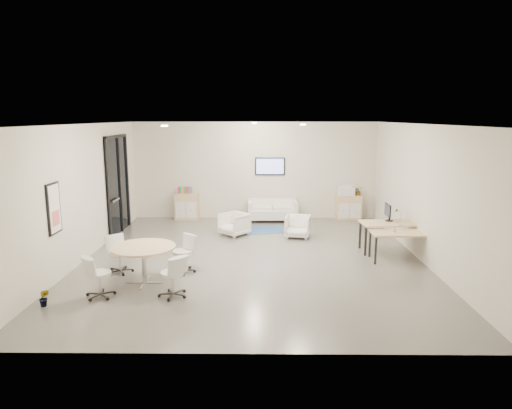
{
  "coord_description": "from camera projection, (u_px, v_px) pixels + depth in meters",
  "views": [
    {
      "loc": [
        0.2,
        -10.55,
        3.37
      ],
      "look_at": [
        0.08,
        0.4,
        1.25
      ],
      "focal_mm": 32.0,
      "sensor_mm": 36.0,
      "label": 1
    }
  ],
  "objects": [
    {
      "name": "monitor",
      "position": [
        388.0,
        212.0,
        11.5
      ],
      "size": [
        0.2,
        0.5,
        0.44
      ],
      "color": "black",
      "rests_on": "desk_rear"
    },
    {
      "name": "printer",
      "position": [
        346.0,
        190.0,
        14.98
      ],
      "size": [
        0.52,
        0.44,
        0.34
      ],
      "rotation": [
        0.0,
        0.0,
        0.08
      ],
      "color": "white",
      "rests_on": "sideboard_right"
    },
    {
      "name": "plant_floor",
      "position": [
        45.0,
        303.0,
        8.21
      ],
      "size": [
        0.2,
        0.34,
        0.15
      ],
      "primitive_type": "imported",
      "rotation": [
        0.0,
        0.0,
        0.06
      ],
      "color": "#3F7F3F",
      "rests_on": "room_shell"
    },
    {
      "name": "glass_door",
      "position": [
        118.0,
        182.0,
        13.22
      ],
      "size": [
        0.09,
        1.9,
        2.85
      ],
      "color": "black",
      "rests_on": "room_shell"
    },
    {
      "name": "ceiling_spots",
      "position": [
        245.0,
        124.0,
        11.22
      ],
      "size": [
        3.14,
        4.14,
        0.03
      ],
      "color": "#FFEAC6",
      "rests_on": "room_shell"
    },
    {
      "name": "desk_front",
      "position": [
        399.0,
        235.0,
        10.74
      ],
      "size": [
        1.34,
        0.69,
        0.69
      ],
      "rotation": [
        0.0,
        0.0,
        0.02
      ],
      "color": "#DAB983",
      "rests_on": "room_shell"
    },
    {
      "name": "round_table",
      "position": [
        143.0,
        250.0,
        9.23
      ],
      "size": [
        1.3,
        1.3,
        0.79
      ],
      "color": "#DAB983",
      "rests_on": "room_shell"
    },
    {
      "name": "cup",
      "position": [
        394.0,
        230.0,
        10.74
      ],
      "size": [
        0.11,
        0.09,
        0.11
      ],
      "primitive_type": "imported",
      "rotation": [
        0.0,
        0.0,
        -0.02
      ],
      "color": "white",
      "rests_on": "desk_front"
    },
    {
      "name": "books",
      "position": [
        185.0,
        190.0,
        15.04
      ],
      "size": [
        0.45,
        0.14,
        0.22
      ],
      "color": "red",
      "rests_on": "sideboard_left"
    },
    {
      "name": "armchair_right",
      "position": [
        298.0,
        225.0,
        12.87
      ],
      "size": [
        0.78,
        0.74,
        0.69
      ],
      "primitive_type": "imported",
      "rotation": [
        0.0,
        0.0,
        -0.19
      ],
      "color": "beige",
      "rests_on": "room_shell"
    },
    {
      "name": "wall_tv",
      "position": [
        270.0,
        166.0,
        15.04
      ],
      "size": [
        0.98,
        0.06,
        0.58
      ],
      "color": "black",
      "rests_on": "room_shell"
    },
    {
      "name": "room_shell",
      "position": [
        252.0,
        193.0,
        10.7
      ],
      "size": [
        9.6,
        10.6,
        4.8
      ],
      "color": "#605D57",
      "rests_on": "ground"
    },
    {
      "name": "plant_cabinet",
      "position": [
        358.0,
        192.0,
        15.0
      ],
      "size": [
        0.32,
        0.34,
        0.22
      ],
      "primitive_type": "imported",
      "rotation": [
        0.0,
        0.0,
        0.26
      ],
      "color": "#3F7F3F",
      "rests_on": "sideboard_right"
    },
    {
      "name": "sideboard_right",
      "position": [
        349.0,
        207.0,
        15.09
      ],
      "size": [
        0.82,
        0.4,
        0.82
      ],
      "color": "#DAB983",
      "rests_on": "room_shell"
    },
    {
      "name": "artwork",
      "position": [
        54.0,
        209.0,
        9.18
      ],
      "size": [
        0.05,
        0.54,
        1.04
      ],
      "color": "black",
      "rests_on": "room_shell"
    },
    {
      "name": "blue_rug",
      "position": [
        261.0,
        230.0,
        13.73
      ],
      "size": [
        1.61,
        1.25,
        0.01
      ],
      "primitive_type": "cube",
      "rotation": [
        0.0,
        0.0,
        0.22
      ],
      "color": "navy",
      "rests_on": "room_shell"
    },
    {
      "name": "meeting_chairs",
      "position": [
        144.0,
        264.0,
        9.29
      ],
      "size": [
        2.23,
        2.23,
        0.82
      ],
      "color": "white",
      "rests_on": "room_shell"
    },
    {
      "name": "armchair_left",
      "position": [
        234.0,
        223.0,
        13.1
      ],
      "size": [
        0.95,
        0.95,
        0.71
      ],
      "primitive_type": "imported",
      "rotation": [
        0.0,
        0.0,
        -0.74
      ],
      "color": "beige",
      "rests_on": "room_shell"
    },
    {
      "name": "loveseat",
      "position": [
        272.0,
        211.0,
        14.95
      ],
      "size": [
        1.63,
        0.86,
        0.6
      ],
      "rotation": [
        0.0,
        0.0,
        0.04
      ],
      "color": "beige",
      "rests_on": "room_shell"
    },
    {
      "name": "desk_rear",
      "position": [
        391.0,
        225.0,
        11.41
      ],
      "size": [
        1.54,
        0.87,
        0.77
      ],
      "rotation": [
        0.0,
        0.0,
        0.1
      ],
      "color": "#DAB983",
      "rests_on": "room_shell"
    },
    {
      "name": "sideboard_left",
      "position": [
        187.0,
        206.0,
        15.14
      ],
      "size": [
        0.77,
        0.4,
        0.87
      ],
      "color": "#DAB983",
      "rests_on": "room_shell"
    }
  ]
}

